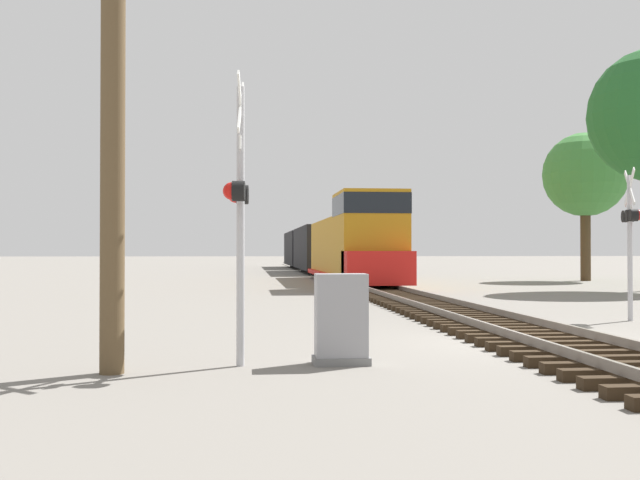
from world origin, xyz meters
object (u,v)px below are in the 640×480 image
crossing_signal_near (239,202)px  tree_mid_background (585,175)px  freight_train (321,249)px  utility_pole (113,117)px  relay_cabinet (341,320)px  crossing_signal_far (631,224)px

crossing_signal_near → tree_mid_background: tree_mid_background is taller
freight_train → utility_pole: size_ratio=7.12×
tree_mid_background → utility_pole: bearing=-125.2°
relay_cabinet → crossing_signal_far: bearing=37.8°
crossing_signal_near → utility_pole: size_ratio=0.62×
crossing_signal_near → tree_mid_background: size_ratio=0.52×
relay_cabinet → utility_pole: bearing=-170.8°
freight_train → crossing_signal_near: 42.71m
utility_pole → crossing_signal_far: bearing=30.8°
freight_train → relay_cabinet: size_ratio=36.48×
freight_train → crossing_signal_far: (4.01, -36.10, 0.52)m
freight_train → tree_mid_background: (13.78, -12.93, 4.14)m
crossing_signal_near → utility_pole: 2.17m
freight_train → tree_mid_background: bearing=-43.2°
crossing_signal_near → relay_cabinet: bearing=95.3°
crossing_signal_far → tree_mid_background: 25.40m
relay_cabinet → utility_pole: (-3.32, -0.54, 2.94)m
crossing_signal_far → relay_cabinet: size_ratio=2.72×
freight_train → relay_cabinet: 42.52m
relay_cabinet → utility_pole: 4.47m
freight_train → tree_mid_background: tree_mid_background is taller
crossing_signal_far → freight_train: bearing=20.4°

